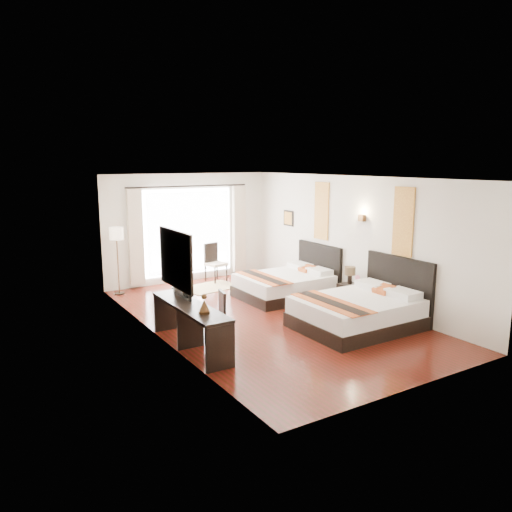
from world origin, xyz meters
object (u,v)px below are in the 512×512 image
console_desk (191,326)px  fruit_bowl (176,266)px  nightstand (351,296)px  side_table (177,277)px  bed_far (287,284)px  vase (357,283)px  desk_chair (214,325)px  television (178,285)px  floor_lamp (117,238)px  table_lamp (350,272)px  window_chair (216,270)px  bed_near (360,311)px

console_desk → fruit_bowl: 4.10m
nightstand → side_table: side_table is taller
fruit_bowl → nightstand: bearing=-53.1°
bed_far → fruit_bowl: bearing=132.6°
vase → desk_chair: desk_chair is taller
television → fruit_bowl: (1.34, 3.31, -0.41)m
nightstand → floor_lamp: 5.51m
console_desk → side_table: console_desk is taller
desk_chair → side_table: (0.86, 3.71, 0.01)m
table_lamp → window_chair: bearing=111.9°
television → fruit_bowl: bearing=-20.5°
television → side_table: television is taller
bed_far → nightstand: 1.57m
vase → fruit_bowl: size_ratio=0.67×
television → fruit_bowl: size_ratio=3.57×
side_table → window_chair: bearing=7.5°
table_lamp → fruit_bowl: size_ratio=1.70×
bed_far → side_table: size_ratio=3.79×
bed_near → floor_lamp: floor_lamp is taller
table_lamp → television: television is taller
vase → desk_chair: 3.42m
floor_lamp → side_table: (1.39, -0.18, -1.08)m
television → desk_chair: 0.95m
nightstand → television: (-3.94, 0.15, 0.73)m
table_lamp → fruit_bowl: 4.28m
desk_chair → fruit_bowl: bearing=-89.3°
television → fruit_bowl: 3.59m
vase → bed_far: bearing=112.7°
side_table → window_chair: size_ratio=0.55×
table_lamp → floor_lamp: bearing=137.9°
television → desk_chair: bearing=-125.8°
vase → window_chair: (-1.40, 3.83, -0.27)m
bed_near → bed_far: bed_near is taller
bed_near → console_desk: size_ratio=1.02×
nightstand → console_desk: bearing=-174.3°
bed_near → nightstand: size_ratio=4.36×
bed_far → nightstand: bearing=-63.4°
nightstand → window_chair: 3.90m
console_desk → desk_chair: (0.52, 0.17, -0.11)m
floor_lamp → fruit_bowl: 1.58m
table_lamp → vase: (-0.03, -0.27, -0.18)m
floor_lamp → window_chair: bearing=-0.6°
console_desk → floor_lamp: 4.17m
fruit_bowl → table_lamp: bearing=-52.5°
side_table → fruit_bowl: (-0.03, -0.02, 0.30)m
table_lamp → vase: table_lamp is taller
floor_lamp → nightstand: bearing=-42.7°
bed_far → vase: bed_far is taller
vase → table_lamp: bearing=82.9°
bed_near → console_desk: (-3.18, 0.70, 0.05)m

